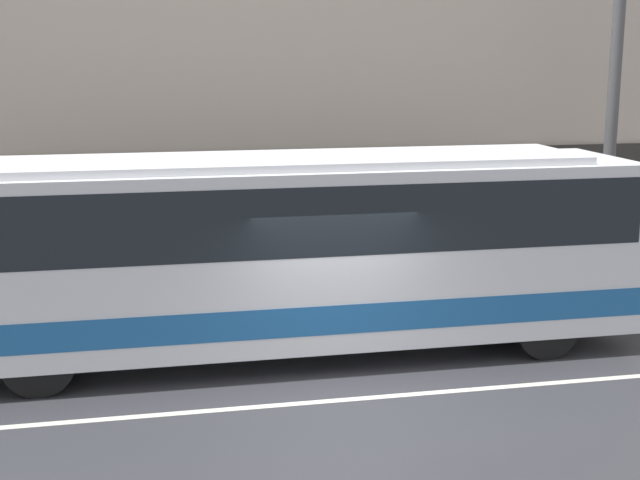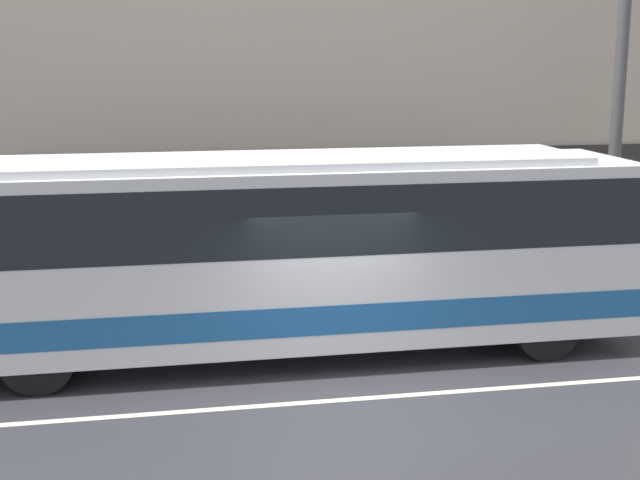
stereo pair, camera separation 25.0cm
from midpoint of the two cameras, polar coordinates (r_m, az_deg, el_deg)
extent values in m
plane|color=#333338|center=(12.81, 2.27, -10.19)|extent=(60.00, 60.00, 0.00)
cube|color=gray|center=(17.77, -1.64, -3.56)|extent=(60.00, 2.70, 0.15)
cube|color=#B7A899|center=(18.63, -2.52, 15.09)|extent=(60.00, 0.30, 11.69)
cube|color=#2D2B28|center=(18.76, -2.32, 1.43)|extent=(60.00, 0.06, 2.80)
cube|color=beige|center=(12.81, 2.27, -10.17)|extent=(54.00, 0.14, 0.01)
cube|color=silver|center=(14.21, -2.79, -0.67)|extent=(11.81, 2.52, 2.75)
cube|color=#1E5999|center=(14.41, -2.76, -3.87)|extent=(11.75, 2.54, 0.45)
cube|color=black|center=(14.08, -2.82, 1.99)|extent=(11.45, 2.54, 1.04)
cube|color=orange|center=(15.90, 18.60, 4.40)|extent=(0.12, 1.89, 0.28)
cube|color=silver|center=(13.96, -2.85, 5.08)|extent=(10.03, 2.14, 0.12)
cylinder|color=black|center=(14.73, 14.78, -5.42)|extent=(1.06, 0.28, 1.06)
cylinder|color=black|center=(16.65, 11.55, -3.25)|extent=(1.06, 0.28, 1.06)
cylinder|color=black|center=(13.44, -17.13, -7.25)|extent=(1.06, 0.28, 1.06)
cylinder|color=black|center=(15.52, -16.29, -4.61)|extent=(1.06, 0.28, 1.06)
cylinder|color=#4C4C4F|center=(18.96, 18.82, 7.07)|extent=(0.25, 0.25, 6.55)
camera|label=1|loc=(0.13, -89.50, 0.11)|focal=50.00mm
camera|label=2|loc=(0.13, 90.50, -0.11)|focal=50.00mm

